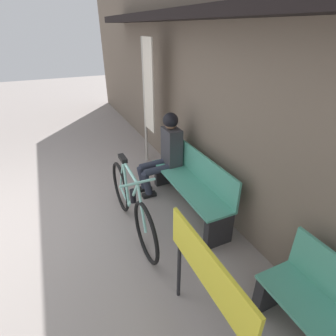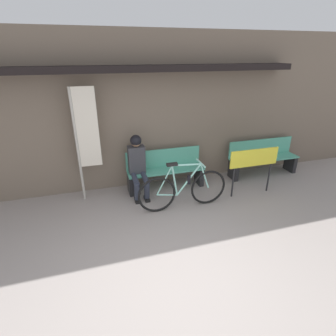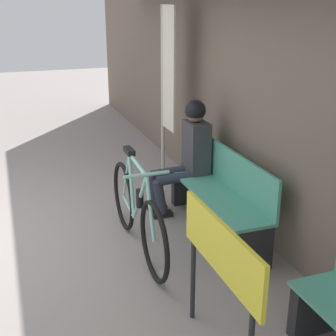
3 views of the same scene
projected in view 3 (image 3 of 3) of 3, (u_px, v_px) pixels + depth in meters
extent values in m
cube|color=#756656|center=(234.00, 68.00, 4.99)|extent=(12.00, 0.12, 3.20)
cube|color=#51A88E|center=(216.00, 193.00, 4.74)|extent=(1.67, 0.42, 0.03)
cube|color=#51A88E|center=(234.00, 171.00, 4.73)|extent=(1.67, 0.03, 0.40)
cube|color=#232326|center=(187.00, 186.00, 5.51)|extent=(0.10, 0.36, 0.42)
cube|color=#232326|center=(253.00, 249.00, 4.12)|extent=(0.10, 0.36, 0.42)
torus|color=black|center=(123.00, 196.00, 4.87)|extent=(0.72, 0.04, 0.72)
torus|color=black|center=(154.00, 241.00, 3.95)|extent=(0.72, 0.04, 0.72)
cylinder|color=#93DBCC|center=(137.00, 164.00, 4.18)|extent=(0.56, 0.03, 0.07)
cylinder|color=#93DBCC|center=(140.00, 198.00, 4.24)|extent=(0.48, 0.03, 0.60)
cylinder|color=#93DBCC|center=(132.00, 186.00, 4.48)|extent=(0.14, 0.03, 0.63)
cylinder|color=#93DBCC|center=(128.00, 206.00, 4.71)|extent=(0.40, 0.03, 0.09)
cylinder|color=#93DBCC|center=(126.00, 176.00, 4.65)|extent=(0.31, 0.02, 0.57)
cylinder|color=#93DBCC|center=(150.00, 209.00, 3.95)|extent=(0.21, 0.03, 0.53)
cube|color=black|center=(129.00, 151.00, 4.42)|extent=(0.20, 0.07, 0.05)
cylinder|color=#93DBCC|center=(147.00, 175.00, 3.94)|extent=(0.03, 0.40, 0.03)
cylinder|color=black|center=(140.00, 198.00, 4.24)|extent=(0.07, 0.07, 0.17)
cylinder|color=#2D3342|center=(171.00, 172.00, 5.31)|extent=(0.11, 0.46, 0.13)
cylinder|color=#2D3342|center=(154.00, 190.00, 5.31)|extent=(0.11, 0.17, 0.39)
cube|color=black|center=(157.00, 207.00, 5.39)|extent=(0.10, 0.22, 0.06)
cylinder|color=#2D3342|center=(177.00, 178.00, 5.13)|extent=(0.11, 0.46, 0.13)
cylinder|color=#2D3342|center=(160.00, 197.00, 5.13)|extent=(0.11, 0.17, 0.39)
cube|color=black|center=(163.00, 214.00, 5.22)|extent=(0.10, 0.22, 0.06)
cube|color=#38383D|center=(196.00, 147.00, 5.20)|extent=(0.34, 0.22, 0.58)
sphere|color=#9E7556|center=(195.00, 113.00, 5.06)|extent=(0.20, 0.20, 0.20)
sphere|color=black|center=(195.00, 110.00, 5.05)|extent=(0.23, 0.23, 0.23)
cube|color=#232326|center=(314.00, 308.00, 3.34)|extent=(0.10, 0.36, 0.42)
cylinder|color=#B7B2A8|center=(163.00, 95.00, 6.06)|extent=(0.05, 0.05, 2.23)
cube|color=silver|center=(169.00, 70.00, 5.74)|extent=(0.40, 0.02, 1.51)
cylinder|color=#232326|center=(193.00, 281.00, 3.47)|extent=(0.04, 0.04, 0.65)
cube|color=yellow|center=(221.00, 248.00, 2.92)|extent=(1.07, 0.03, 0.36)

